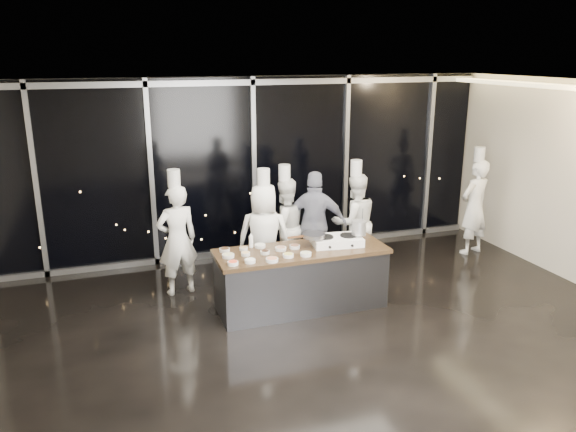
# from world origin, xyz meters

# --- Properties ---
(ground) EXTENTS (9.00, 9.00, 0.00)m
(ground) POSITION_xyz_m (0.00, 0.00, 0.00)
(ground) COLOR black
(ground) RESTS_ON ground
(room_shell) EXTENTS (9.02, 7.02, 3.21)m
(room_shell) POSITION_xyz_m (0.18, 0.00, 2.25)
(room_shell) COLOR beige
(room_shell) RESTS_ON ground
(window_wall) EXTENTS (8.90, 0.11, 3.20)m
(window_wall) POSITION_xyz_m (0.00, 3.43, 1.60)
(window_wall) COLOR black
(window_wall) RESTS_ON ground
(demo_counter) EXTENTS (2.46, 0.86, 0.90)m
(demo_counter) POSITION_xyz_m (0.00, 0.90, 0.45)
(demo_counter) COLOR #3A3B40
(demo_counter) RESTS_ON ground
(stove) EXTENTS (0.77, 0.53, 0.14)m
(stove) POSITION_xyz_m (0.56, 0.93, 0.96)
(stove) COLOR white
(stove) RESTS_ON demo_counter
(frying_pan) EXTENTS (0.58, 0.37, 0.05)m
(frying_pan) POSITION_xyz_m (0.21, 0.97, 1.07)
(frying_pan) COLOR gray
(frying_pan) RESTS_ON stove
(stock_pot) EXTENTS (0.23, 0.23, 0.21)m
(stock_pot) POSITION_xyz_m (0.88, 0.87, 1.14)
(stock_pot) COLOR #B4B4B6
(stock_pot) RESTS_ON stove
(prep_bowls) EXTENTS (1.19, 0.76, 0.05)m
(prep_bowls) POSITION_xyz_m (-0.60, 0.85, 0.93)
(prep_bowls) COLOR silver
(prep_bowls) RESTS_ON demo_counter
(squeeze_bottle) EXTENTS (0.06, 0.06, 0.22)m
(squeeze_bottle) POSITION_xyz_m (-0.66, 1.21, 1.00)
(squeeze_bottle) COLOR white
(squeeze_bottle) RESTS_ON demo_counter
(chef_far_left) EXTENTS (0.70, 0.53, 1.95)m
(chef_far_left) POSITION_xyz_m (-1.60, 2.01, 0.88)
(chef_far_left) COLOR white
(chef_far_left) RESTS_ON ground
(chef_left) EXTENTS (0.96, 0.79, 1.93)m
(chef_left) POSITION_xyz_m (-0.31, 1.74, 0.86)
(chef_left) COLOR white
(chef_left) RESTS_ON ground
(chef_center) EXTENTS (0.89, 0.74, 1.86)m
(chef_center) POSITION_xyz_m (0.19, 2.25, 0.83)
(chef_center) COLOR white
(chef_center) RESTS_ON ground
(guest) EXTENTS (1.12, 0.81, 1.77)m
(guest) POSITION_xyz_m (0.65, 2.02, 0.88)
(guest) COLOR #161B3C
(guest) RESTS_ON ground
(chef_right) EXTENTS (0.82, 0.64, 1.90)m
(chef_right) POSITION_xyz_m (1.37, 2.05, 0.85)
(chef_right) COLOR white
(chef_right) RESTS_ON ground
(chef_side) EXTENTS (0.73, 0.58, 1.99)m
(chef_side) POSITION_xyz_m (3.80, 2.09, 0.90)
(chef_side) COLOR white
(chef_side) RESTS_ON ground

